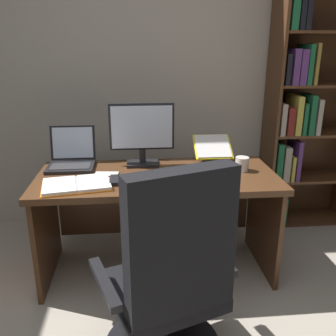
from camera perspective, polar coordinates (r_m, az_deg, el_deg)
The scene contains 13 objects.
wall_back at distance 3.15m, azimuth -4.33°, elevation 15.90°, with size 5.70×0.12×2.73m, color #A89E8E.
desk at distance 2.52m, azimuth -1.76°, elevation -4.66°, with size 1.56×0.69×0.71m.
bookshelf at distance 3.27m, azimuth 20.46°, elevation 8.58°, with size 0.76×0.33×2.01m.
office_chair at distance 1.77m, azimuth 0.27°, elevation -18.37°, with size 0.70×0.62×1.07m.
monitor at distance 2.52m, azimuth -4.08°, elevation 5.19°, with size 0.44×0.16×0.43m.
laptop at distance 2.61m, azimuth -14.81°, elevation 1.44°, with size 0.31×0.31×0.26m.
keyboard at distance 2.26m, azimuth -3.76°, elevation -1.77°, with size 0.42×0.15×0.02m, color black.
computer_mouse at distance 2.29m, azimuth 3.78°, elevation -1.34°, with size 0.06×0.10×0.04m, color black.
reading_stand_with_book at distance 2.68m, azimuth 7.04°, elevation 2.93°, with size 0.27×0.28×0.16m.
open_binder at distance 2.25m, azimuth -14.05°, elevation -2.50°, with size 0.44×0.34×0.02m.
notepad at distance 2.34m, azimuth -9.82°, elevation -1.51°, with size 0.15×0.21×0.01m, color silver.
pen at distance 2.33m, azimuth -9.34°, elevation -1.29°, with size 0.01×0.01×0.14m, color maroon.
coffee_mug at distance 2.49m, azimuth 11.46°, elevation 0.63°, with size 0.09×0.09×0.09m, color silver.
Camera 1 is at (-0.06, -1.01, 1.52)m, focal length 39.07 mm.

